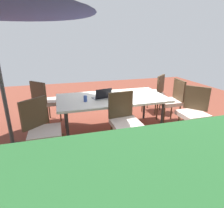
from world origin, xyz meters
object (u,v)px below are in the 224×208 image
(chair_west, at_px, (172,99))
(chair_northeast, at_px, (42,128))
(chair_north, at_px, (124,119))
(chair_southwest, at_px, (154,91))
(dining_table, at_px, (112,99))
(chair_southeast, at_px, (45,100))
(chair_northwest, at_px, (194,111))
(laptop, at_px, (102,96))
(cup, at_px, (85,99))

(chair_west, bearing_deg, chair_northeast, -69.17)
(chair_north, xyz_separation_m, chair_southwest, (-1.36, -1.47, 0.00))
(dining_table, relative_size, chair_southeast, 2.17)
(chair_northwest, height_order, chair_north, same)
(chair_northeast, distance_m, laptop, 1.26)
(chair_southwest, bearing_deg, chair_north, 6.06)
(chair_west, relative_size, chair_northeast, 1.00)
(chair_northwest, relative_size, chair_southwest, 1.00)
(chair_north, distance_m, chair_southwest, 2.00)
(chair_north, bearing_deg, laptop, 102.97)
(chair_north, distance_m, laptop, 0.72)
(chair_north, bearing_deg, cup, 128.25)
(chair_northwest, bearing_deg, laptop, -152.95)
(chair_north, bearing_deg, chair_west, 22.60)
(chair_north, xyz_separation_m, chair_southeast, (1.31, -1.48, 0.00))
(chair_southeast, relative_size, cup, 8.95)
(dining_table, bearing_deg, chair_west, -178.64)
(chair_southeast, bearing_deg, chair_west, -149.07)
(cup, bearing_deg, chair_north, 133.79)
(chair_west, height_order, chair_southwest, same)
(dining_table, height_order, laptop, laptop)
(dining_table, distance_m, chair_southwest, 1.57)
(chair_west, bearing_deg, chair_northwest, 4.37)
(chair_west, bearing_deg, cup, -79.14)
(dining_table, bearing_deg, chair_southeast, -30.39)
(chair_northeast, bearing_deg, chair_northwest, -40.25)
(chair_northeast, distance_m, chair_north, 1.29)
(chair_northwest, xyz_separation_m, chair_west, (-0.02, -0.74, 0.00))
(chair_north, relative_size, chair_southwest, 1.00)
(laptop, bearing_deg, chair_northeast, 19.03)
(chair_northeast, xyz_separation_m, laptop, (-1.07, -0.62, 0.22))
(chair_northwest, height_order, chair_southeast, same)
(chair_west, distance_m, chair_southeast, 2.80)
(cup, bearing_deg, chair_northeast, 36.53)
(chair_northeast, bearing_deg, chair_southeast, 51.05)
(dining_table, height_order, chair_northeast, chair_northeast)
(dining_table, xyz_separation_m, chair_southwest, (-1.36, -0.76, -0.13))
(laptop, height_order, cup, laptop)
(dining_table, height_order, chair_southwest, chair_southwest)
(chair_northwest, relative_size, cup, 8.95)
(chair_southeast, bearing_deg, chair_northwest, -162.61)
(chair_southwest, distance_m, chair_southeast, 2.67)
(chair_northwest, xyz_separation_m, cup, (1.92, -0.57, 0.23))
(dining_table, bearing_deg, chair_north, 90.22)
(chair_southeast, bearing_deg, dining_table, -164.26)
(chair_north, height_order, laptop, chair_north)
(cup, bearing_deg, dining_table, -165.69)
(chair_southwest, bearing_deg, chair_northwest, 49.33)
(chair_northwest, distance_m, chair_southeast, 3.06)
(chair_west, bearing_deg, chair_north, -56.07)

